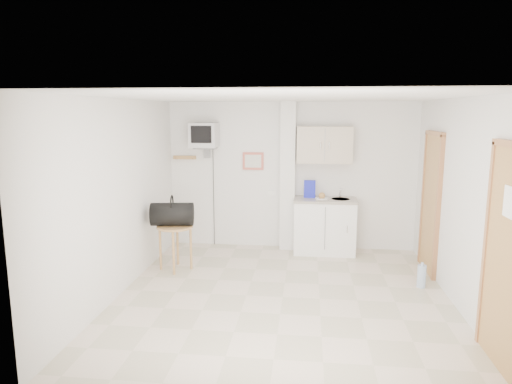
# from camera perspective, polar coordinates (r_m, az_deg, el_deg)

# --- Properties ---
(ground) EXTENTS (4.50, 4.50, 0.00)m
(ground) POSITION_cam_1_polar(r_m,az_deg,el_deg) (5.98, 3.36, -12.97)
(ground) COLOR beige
(ground) RESTS_ON ground
(room_envelope) EXTENTS (4.24, 4.54, 2.55)m
(room_envelope) POSITION_cam_1_polar(r_m,az_deg,el_deg) (5.65, 6.00, 1.86)
(room_envelope) COLOR white
(room_envelope) RESTS_ON ground
(kitchenette) EXTENTS (1.03, 0.58, 2.10)m
(kitchenette) POSITION_cam_1_polar(r_m,az_deg,el_deg) (7.66, 8.55, -1.63)
(kitchenette) COLOR white
(kitchenette) RESTS_ON ground
(crt_television) EXTENTS (0.44, 0.45, 2.15)m
(crt_television) POSITION_cam_1_polar(r_m,az_deg,el_deg) (7.73, -6.49, 6.98)
(crt_television) COLOR slate
(crt_television) RESTS_ON ground
(round_table) EXTENTS (0.53, 0.53, 0.67)m
(round_table) POSITION_cam_1_polar(r_m,az_deg,el_deg) (6.88, -10.07, -5.05)
(round_table) COLOR #AD8048
(round_table) RESTS_ON ground
(duffel_bag) EXTENTS (0.66, 0.43, 0.46)m
(duffel_bag) POSITION_cam_1_polar(r_m,az_deg,el_deg) (6.84, -10.43, -2.72)
(duffel_bag) COLOR black
(duffel_bag) RESTS_ON round_table
(water_bottle) EXTENTS (0.12, 0.12, 0.35)m
(water_bottle) POSITION_cam_1_polar(r_m,az_deg,el_deg) (6.61, 19.98, -9.84)
(water_bottle) COLOR #9FB6D3
(water_bottle) RESTS_ON ground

